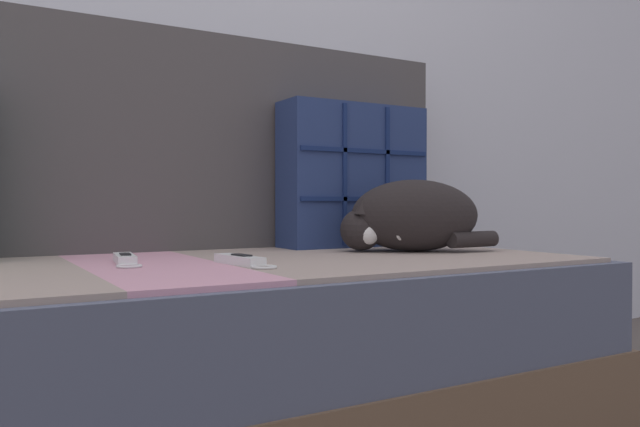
{
  "coord_description": "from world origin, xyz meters",
  "views": [
    {
      "loc": [
        -0.34,
        -1.16,
        0.52
      ],
      "look_at": [
        0.36,
        0.04,
        0.5
      ],
      "focal_mm": 35.0,
      "sensor_mm": 36.0,
      "label": 1
    }
  ],
  "objects_px": {
    "couch": "(148,361)",
    "throw_pillow_quilted": "(353,176)",
    "sleeping_cat": "(409,218)",
    "game_remote_far": "(125,259)",
    "game_remote_near": "(241,260)"
  },
  "relations": [
    {
      "from": "sleeping_cat",
      "to": "game_remote_far",
      "type": "height_order",
      "value": "sleeping_cat"
    },
    {
      "from": "couch",
      "to": "throw_pillow_quilted",
      "type": "bearing_deg",
      "value": 18.65
    },
    {
      "from": "throw_pillow_quilted",
      "to": "sleeping_cat",
      "type": "bearing_deg",
      "value": -87.39
    },
    {
      "from": "game_remote_near",
      "to": "game_remote_far",
      "type": "height_order",
      "value": "same"
    },
    {
      "from": "couch",
      "to": "game_remote_far",
      "type": "xyz_separation_m",
      "value": [
        -0.04,
        0.02,
        0.21
      ]
    },
    {
      "from": "sleeping_cat",
      "to": "throw_pillow_quilted",
      "type": "bearing_deg",
      "value": 92.61
    },
    {
      "from": "sleeping_cat",
      "to": "game_remote_near",
      "type": "relative_size",
      "value": 1.85
    },
    {
      "from": "sleeping_cat",
      "to": "game_remote_far",
      "type": "bearing_deg",
      "value": 176.72
    },
    {
      "from": "couch",
      "to": "throw_pillow_quilted",
      "type": "height_order",
      "value": "throw_pillow_quilted"
    },
    {
      "from": "couch",
      "to": "game_remote_near",
      "type": "distance_m",
      "value": 0.29
    },
    {
      "from": "throw_pillow_quilted",
      "to": "game_remote_far",
      "type": "distance_m",
      "value": 0.74
    },
    {
      "from": "game_remote_near",
      "to": "throw_pillow_quilted",
      "type": "bearing_deg",
      "value": 34.65
    },
    {
      "from": "couch",
      "to": "sleeping_cat",
      "type": "relative_size",
      "value": 5.36
    },
    {
      "from": "couch",
      "to": "game_remote_near",
      "type": "relative_size",
      "value": 9.95
    },
    {
      "from": "game_remote_near",
      "to": "game_remote_far",
      "type": "bearing_deg",
      "value": 144.54
    }
  ]
}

